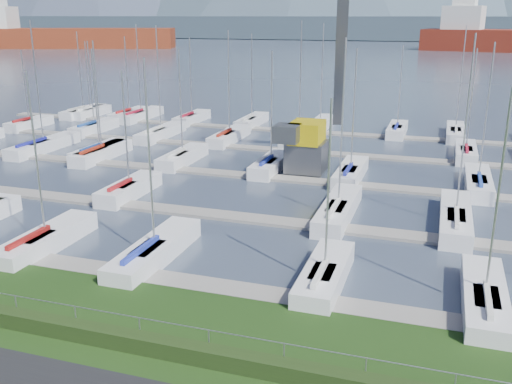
% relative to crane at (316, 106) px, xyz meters
% --- Properties ---
extents(water, '(800.00, 540.00, 0.20)m').
position_rel_crane_xyz_m(water, '(0.42, 230.20, -5.73)').
color(water, '#3D4759').
extents(hedge, '(80.00, 0.70, 0.70)m').
position_rel_crane_xyz_m(hedge, '(0.42, -30.20, -4.98)').
color(hedge, '#223513').
rests_on(hedge, grass).
extents(fence, '(80.00, 0.04, 0.04)m').
position_rel_crane_xyz_m(fence, '(0.42, -29.80, -4.13)').
color(fence, '#909498').
rests_on(fence, grass).
extents(foothill, '(900.00, 80.00, 12.00)m').
position_rel_crane_xyz_m(foothill, '(0.42, 300.20, 0.67)').
color(foothill, '#3B4A57').
rests_on(foothill, water).
extents(docks, '(90.00, 41.60, 0.25)m').
position_rel_crane_xyz_m(docks, '(0.42, -3.80, -5.55)').
color(docks, slate).
rests_on(docks, water).
extents(crane, '(5.48, 13.21, 22.35)m').
position_rel_crane_xyz_m(crane, '(0.00, 0.00, 0.00)').
color(crane, '#515258').
rests_on(crane, water).
extents(cargo_ship_west, '(85.25, 45.06, 21.50)m').
position_rel_crane_xyz_m(cargo_ship_west, '(-141.55, 157.60, -1.62)').
color(cargo_ship_west, maroon).
rests_on(cargo_ship_west, water).
extents(sailboat_fleet, '(76.10, 50.09, 13.60)m').
position_rel_crane_xyz_m(sailboat_fleet, '(-2.45, -0.23, 0.06)').
color(sailboat_fleet, navy).
rests_on(sailboat_fleet, water).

